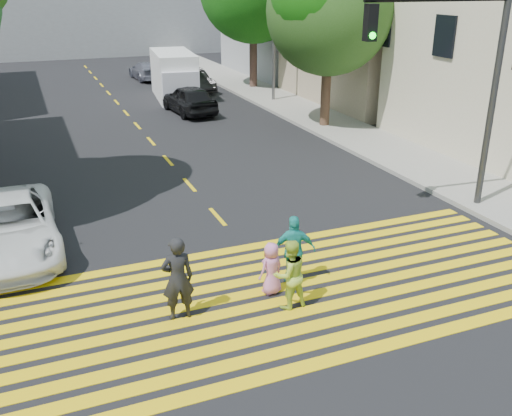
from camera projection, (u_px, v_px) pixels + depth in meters
ground at (312, 324)px, 11.52m from camera, size 120.00×120.00×0.00m
sidewalk_right at (326, 122)px, 27.34m from camera, size 3.00×60.00×0.15m
crosswalk at (285, 293)px, 12.61m from camera, size 13.40×5.30×0.01m
lane_line at (121, 107)px, 30.86m from camera, size 0.12×34.40×0.01m
building_right_tan at (400, 8)px, 31.20m from camera, size 10.00×10.00×10.00m
building_right_grey at (309, 1)px, 40.66m from camera, size 10.00×10.00×10.00m
tree_right_near at (330, 3)px, 24.67m from camera, size 7.03×6.92×8.10m
pedestrian_man at (178, 279)px, 11.40m from camera, size 0.68×0.46×1.80m
pedestrian_woman at (290, 274)px, 11.84m from camera, size 0.79×0.63×1.53m
pedestrian_child at (271, 268)px, 12.43m from camera, size 0.67×0.53×1.20m
pedestrian_extra at (294, 250)px, 12.77m from camera, size 1.04×0.66×1.64m
white_sedan at (8, 227)px, 14.25m from camera, size 2.44×5.14×1.42m
dark_car_near at (189, 99)px, 29.18m from camera, size 2.13×4.47×1.47m
silver_car at (146, 71)px, 39.13m from camera, size 1.89×4.24×1.21m
dark_car_parked at (193, 80)px, 35.01m from camera, size 1.93×4.21×1.34m
white_van at (175, 77)px, 32.62m from camera, size 2.66×5.73×2.61m
traffic_signal at (462, 70)px, 15.51m from camera, size 4.37×0.56×6.42m
street_lamp at (271, 3)px, 30.18m from camera, size 2.07×0.23×9.18m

